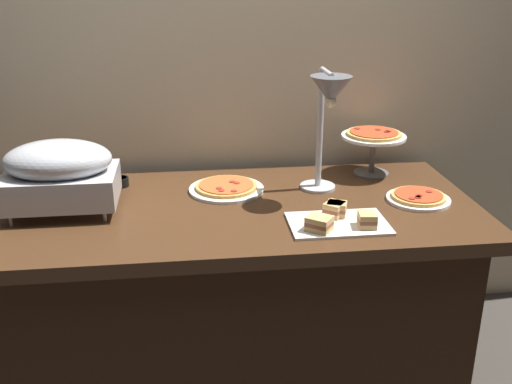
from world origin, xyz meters
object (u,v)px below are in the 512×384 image
Objects in this scene: chafing_dish at (59,173)px; heat_lamp at (329,103)px; pizza_plate_raised_stand at (373,140)px; sandwich_platter at (338,220)px; pizza_plate_center at (418,198)px; sauce_cup_near at (120,181)px; pizza_plate_front at (226,188)px.

heat_lamp is (0.97, 0.01, 0.22)m from chafing_dish.
pizza_plate_raised_stand is 0.80× the size of sandwich_platter.
pizza_plate_center is 0.71× the size of sandwich_platter.
sauce_cup_near is at bearing 165.29° from pizza_plate_center.
heat_lamp reaches higher than pizza_plate_front.
chafing_dish is 1.32m from pizza_plate_center.
heat_lamp is 0.43m from pizza_plate_raised_stand.
chafing_dish is 1.17× the size of sandwich_platter.
pizza_plate_front is at bearing 164.87° from pizza_plate_center.
pizza_plate_raised_stand is (0.27, 0.26, -0.22)m from heat_lamp.
heat_lamp is 1.43× the size of sandwich_platter.
pizza_plate_raised_stand reaches higher than sauce_cup_near.
pizza_plate_raised_stand is at bearing 11.65° from pizza_plate_front.
sauce_cup_near is at bearing 53.72° from chafing_dish.
heat_lamp is 0.53m from pizza_plate_front.
pizza_plate_center is 0.40m from sandwich_platter.
pizza_plate_raised_stand is (1.23, 0.27, 0.00)m from chafing_dish.
heat_lamp is 1.79× the size of pizza_plate_raised_stand.
pizza_plate_raised_stand is 0.59m from sandwich_platter.
chafing_dish is 5.89× the size of sauce_cup_near.
sandwich_platter is (-0.36, -0.18, 0.01)m from pizza_plate_center.
pizza_plate_center is at bearing -15.13° from pizza_plate_front.
sandwich_platter is (-0.27, -0.51, -0.13)m from pizza_plate_raised_stand.
sandwich_platter is (-0.01, -0.24, -0.35)m from heat_lamp.
pizza_plate_center is (0.35, -0.06, -0.36)m from heat_lamp.
heat_lamp is at bearing 170.13° from pizza_plate_center.
pizza_plate_front is at bearing 13.11° from chafing_dish.
chafing_dish reaches higher than sandwich_platter.
pizza_plate_raised_stand is at bearing 1.37° from sauce_cup_near.
chafing_dish reaches higher than pizza_plate_center.
pizza_plate_front is 1.10× the size of pizza_plate_raised_stand.
pizza_plate_front is 0.88× the size of sandwich_platter.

